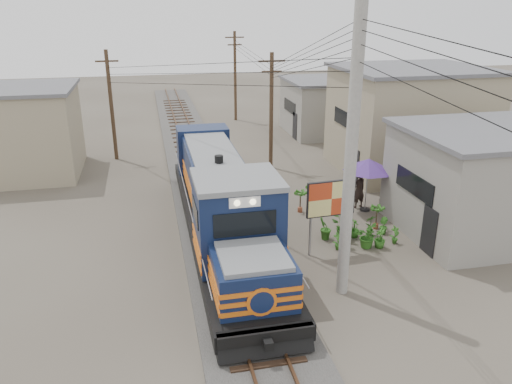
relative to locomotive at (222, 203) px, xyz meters
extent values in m
plane|color=#473F35|center=(0.00, -4.46, -1.75)|extent=(120.00, 120.00, 0.00)
cube|color=#595651|center=(0.00, 5.54, -1.67)|extent=(3.60, 70.00, 0.16)
cube|color=#51331E|center=(-0.54, 5.54, -1.49)|extent=(0.08, 70.00, 0.12)
cube|color=#51331E|center=(0.54, 5.54, -1.49)|extent=(0.08, 70.00, 0.12)
cube|color=black|center=(0.00, 0.05, -0.97)|extent=(2.93, 16.19, 0.56)
cube|color=black|center=(0.00, -5.01, -1.28)|extent=(2.23, 3.24, 0.66)
cube|color=black|center=(0.00, 5.11, -1.28)|extent=(2.23, 3.24, 0.66)
cube|color=#101C3D|center=(0.00, -6.22, -0.11)|extent=(2.41, 2.43, 1.52)
cube|color=#101C3D|center=(0.00, -3.69, 0.70)|extent=(2.88, 2.63, 3.14)
cube|color=slate|center=(0.00, -3.69, 2.32)|extent=(2.93, 2.76, 0.18)
cube|color=black|center=(0.00, -5.02, 1.25)|extent=(2.05, 0.06, 0.81)
cube|color=white|center=(0.00, -5.03, 2.01)|extent=(1.01, 0.06, 0.35)
cube|color=#101C3D|center=(0.00, 2.58, 0.29)|extent=(2.29, 9.92, 2.33)
cube|color=slate|center=(0.00, 2.58, 1.51)|extent=(2.05, 9.92, 0.18)
cube|color=orange|center=(0.00, 0.05, -0.42)|extent=(2.97, 16.19, 0.14)
cube|color=orange|center=(0.00, 0.05, -0.11)|extent=(2.97, 16.19, 0.14)
cube|color=orange|center=(0.00, 0.05, 0.19)|extent=(2.97, 16.19, 0.14)
cylinder|color=#9E9B93|center=(3.50, -4.96, 3.25)|extent=(0.40, 0.40, 10.00)
cylinder|color=#4C3826|center=(4.50, 9.54, 1.75)|extent=(0.24, 0.24, 7.00)
cube|color=#4C3826|center=(4.50, 9.54, 4.75)|extent=(1.60, 0.10, 0.10)
cube|color=#4C3826|center=(4.50, 9.54, 4.15)|extent=(1.20, 0.10, 0.10)
cylinder|color=#4C3826|center=(4.80, 23.54, 2.00)|extent=(0.24, 0.24, 7.50)
cube|color=#4C3826|center=(4.80, 23.54, 5.25)|extent=(1.60, 0.10, 0.10)
cube|color=#4C3826|center=(4.80, 23.54, 4.65)|extent=(1.20, 0.10, 0.10)
cylinder|color=#4C3826|center=(-5.00, 13.54, 1.75)|extent=(0.24, 0.24, 7.00)
cube|color=#4C3826|center=(-5.00, 13.54, 4.75)|extent=(1.60, 0.10, 0.10)
cube|color=#4C3826|center=(-5.00, 13.54, 4.15)|extent=(1.20, 0.10, 0.10)
cube|color=gray|center=(11.50, -1.46, 0.50)|extent=(7.00, 6.00, 4.50)
cube|color=slate|center=(11.50, -1.46, 2.85)|extent=(7.35, 6.30, 0.20)
cube|color=black|center=(7.98, -1.46, 0.73)|extent=(0.05, 3.00, 0.90)
cube|color=gray|center=(12.50, 7.54, 1.25)|extent=(8.00, 7.00, 6.00)
cube|color=slate|center=(12.50, 7.54, 4.35)|extent=(8.40, 7.35, 0.20)
cube|color=black|center=(8.48, 7.54, 1.55)|extent=(0.05, 3.50, 0.90)
cube|color=gray|center=(11.00, 17.54, 0.25)|extent=(6.00, 6.00, 4.00)
cube|color=slate|center=(11.00, 17.54, 2.35)|extent=(6.30, 6.30, 0.20)
cube|color=black|center=(7.98, 17.54, 0.45)|extent=(0.05, 3.00, 0.90)
cube|color=gray|center=(-10.00, 11.54, 0.75)|extent=(6.00, 6.00, 5.00)
cube|color=slate|center=(-10.00, 11.54, 3.35)|extent=(6.30, 6.30, 0.20)
cylinder|color=#99999E|center=(3.23, -2.10, -0.59)|extent=(0.10, 0.10, 2.31)
cylinder|color=#99999E|center=(4.89, -1.98, -0.59)|extent=(0.10, 0.10, 2.31)
cube|color=black|center=(4.06, -2.04, 0.65)|extent=(2.03, 0.27, 1.48)
cube|color=red|center=(4.06, -2.07, 0.65)|extent=(1.94, 0.22, 1.38)
cylinder|color=black|center=(7.40, 1.82, -1.70)|extent=(0.49, 0.49, 0.10)
cylinder|color=#99999E|center=(7.40, 1.82, -0.53)|extent=(0.05, 0.05, 2.43)
cone|color=#482879|center=(7.40, 1.82, 0.63)|extent=(3.20, 3.20, 0.61)
imported|color=black|center=(7.21, 2.27, -0.81)|extent=(0.78, 0.62, 1.87)
imported|color=#2A601B|center=(4.53, -1.88, -1.36)|extent=(0.47, 0.39, 0.77)
imported|color=#2A601B|center=(4.97, -1.84, -1.43)|extent=(0.43, 0.40, 0.64)
imported|color=#2A601B|center=(5.79, -1.90, -1.25)|extent=(1.09, 1.15, 1.00)
imported|color=#2A601B|center=(6.33, -2.06, -1.32)|extent=(0.50, 0.50, 0.85)
imported|color=#2A601B|center=(7.11, -1.86, -1.34)|extent=(0.49, 0.41, 0.81)
imported|color=#2A601B|center=(4.32, -0.85, -1.22)|extent=(0.74, 0.71, 1.05)
imported|color=#2A601B|center=(5.11, -1.00, -1.19)|extent=(1.09, 0.97, 1.12)
imported|color=#2A601B|center=(5.68, -0.88, -1.33)|extent=(0.55, 0.55, 0.83)
imported|color=#2A601B|center=(6.46, -0.83, -1.26)|extent=(0.56, 0.42, 0.97)
imported|color=#2A601B|center=(7.07, -0.82, -1.37)|extent=(0.36, 0.44, 0.77)
camera|label=1|loc=(-2.78, -19.33, 7.85)|focal=35.00mm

